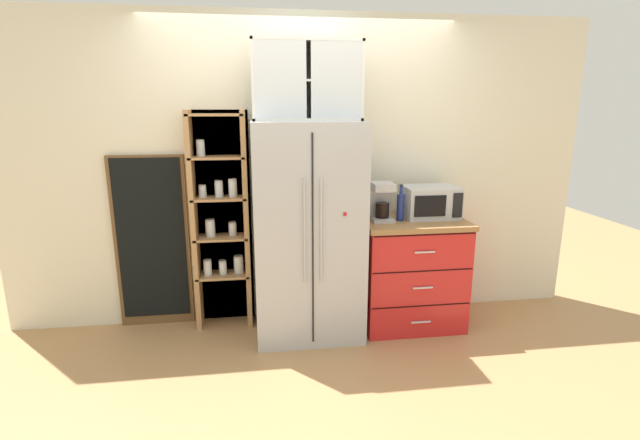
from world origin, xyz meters
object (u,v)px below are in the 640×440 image
at_px(microwave, 430,202).
at_px(coffee_maker, 381,201).
at_px(refrigerator, 308,231).
at_px(mug_navy, 413,213).
at_px(bottle_cobalt, 401,205).
at_px(chalkboard_menu, 152,242).

relative_size(microwave, coffee_maker, 1.42).
height_order(refrigerator, mug_navy, refrigerator).
bearing_deg(refrigerator, mug_navy, 2.49).
height_order(mug_navy, bottle_cobalt, bottle_cobalt).
height_order(refrigerator, microwave, refrigerator).
xyz_separation_m(refrigerator, bottle_cobalt, (0.76, -0.00, 0.19)).
bearing_deg(refrigerator, microwave, 4.26).
bearing_deg(mug_navy, coffee_maker, -179.35).
relative_size(bottle_cobalt, chalkboard_menu, 0.20).
relative_size(coffee_maker, mug_navy, 2.68).
height_order(coffee_maker, bottle_cobalt, coffee_maker).
bearing_deg(chalkboard_menu, refrigerator, -13.64).
relative_size(microwave, mug_navy, 3.80).
xyz_separation_m(refrigerator, microwave, (1.03, 0.08, 0.19)).
relative_size(refrigerator, bottle_cobalt, 5.79).
distance_m(microwave, mug_navy, 0.18).
height_order(bottle_cobalt, chalkboard_menu, chalkboard_menu).
xyz_separation_m(microwave, bottle_cobalt, (-0.28, -0.08, 0.00)).
distance_m(mug_navy, chalkboard_menu, 2.17).
bearing_deg(coffee_maker, mug_navy, 0.65).
height_order(microwave, chalkboard_menu, chalkboard_menu).
distance_m(refrigerator, mug_navy, 0.88).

